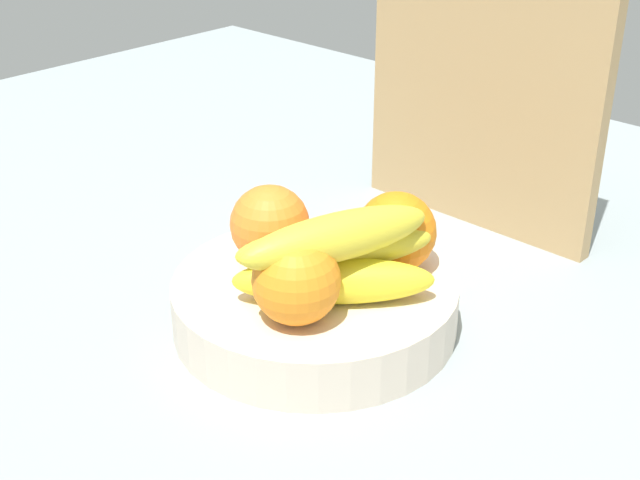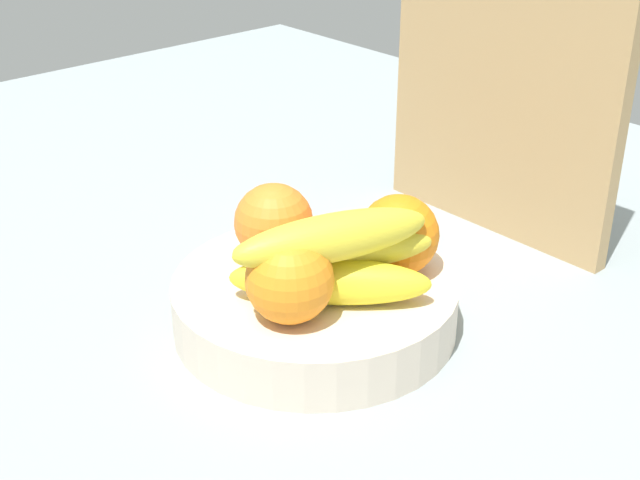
# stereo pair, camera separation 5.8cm
# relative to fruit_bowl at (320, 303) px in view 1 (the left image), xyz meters

# --- Properties ---
(ground_plane) EXTENTS (1.80, 1.40, 0.03)m
(ground_plane) POSITION_rel_fruit_bowl_xyz_m (-0.00, -0.00, -0.04)
(ground_plane) COLOR gray
(fruit_bowl) EXTENTS (0.25, 0.25, 0.05)m
(fruit_bowl) POSITION_rel_fruit_bowl_xyz_m (0.00, 0.00, 0.00)
(fruit_bowl) COLOR beige
(fruit_bowl) RESTS_ON ground_plane
(orange_front_left) EXTENTS (0.07, 0.07, 0.07)m
(orange_front_left) POSITION_rel_fruit_bowl_xyz_m (-0.06, -0.01, 0.06)
(orange_front_left) COLOR orange
(orange_front_left) RESTS_ON fruit_bowl
(orange_front_right) EXTENTS (0.07, 0.07, 0.07)m
(orange_front_right) POSITION_rel_fruit_bowl_xyz_m (0.03, -0.06, 0.06)
(orange_front_right) COLOR orange
(orange_front_right) RESTS_ON fruit_bowl
(orange_center) EXTENTS (0.07, 0.07, 0.07)m
(orange_center) POSITION_rel_fruit_bowl_xyz_m (0.03, 0.06, 0.06)
(orange_center) COLOR orange
(orange_center) RESTS_ON fruit_bowl
(banana_bunch) EXTENTS (0.15, 0.19, 0.08)m
(banana_bunch) POSITION_rel_fruit_bowl_xyz_m (0.03, -0.01, 0.07)
(banana_bunch) COLOR yellow
(banana_bunch) RESTS_ON fruit_bowl
(cutting_board) EXTENTS (0.28, 0.02, 0.36)m
(cutting_board) POSITION_rel_fruit_bowl_xyz_m (-0.03, 0.28, 0.16)
(cutting_board) COLOR tan
(cutting_board) RESTS_ON ground_plane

